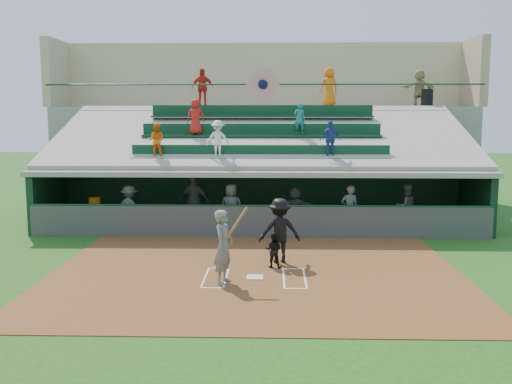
{
  "coord_description": "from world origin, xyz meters",
  "views": [
    {
      "loc": [
        0.44,
        -14.37,
        4.23
      ],
      "look_at": [
        -0.07,
        3.5,
        1.8
      ],
      "focal_mm": 40.0,
      "sensor_mm": 36.0,
      "label": 1
    }
  ],
  "objects_px": {
    "catcher": "(273,250)",
    "trash_bin": "(427,98)",
    "water_cooler": "(95,203)",
    "home_plate": "(255,277)",
    "white_table": "(97,219)",
    "batter_at_plate": "(224,247)"
  },
  "relations": [
    {
      "from": "batter_at_plate",
      "to": "catcher",
      "type": "xyz_separation_m",
      "value": [
        1.25,
        1.53,
        -0.45
      ]
    },
    {
      "from": "white_table",
      "to": "water_cooler",
      "type": "relative_size",
      "value": 2.02
    },
    {
      "from": "catcher",
      "to": "white_table",
      "type": "height_order",
      "value": "catcher"
    },
    {
      "from": "catcher",
      "to": "trash_bin",
      "type": "xyz_separation_m",
      "value": [
        7.07,
        11.33,
        4.48
      ]
    },
    {
      "from": "white_table",
      "to": "water_cooler",
      "type": "bearing_deg",
      "value": -125.95
    },
    {
      "from": "home_plate",
      "to": "white_table",
      "type": "relative_size",
      "value": 0.49
    },
    {
      "from": "home_plate",
      "to": "batter_at_plate",
      "type": "relative_size",
      "value": 0.22
    },
    {
      "from": "trash_bin",
      "to": "water_cooler",
      "type": "bearing_deg",
      "value": -154.99
    },
    {
      "from": "trash_bin",
      "to": "catcher",
      "type": "bearing_deg",
      "value": -121.96
    },
    {
      "from": "catcher",
      "to": "batter_at_plate",
      "type": "bearing_deg",
      "value": 62.17
    },
    {
      "from": "water_cooler",
      "to": "trash_bin",
      "type": "bearing_deg",
      "value": 25.01
    },
    {
      "from": "catcher",
      "to": "water_cooler",
      "type": "height_order",
      "value": "water_cooler"
    },
    {
      "from": "catcher",
      "to": "trash_bin",
      "type": "bearing_deg",
      "value": -110.58
    },
    {
      "from": "home_plate",
      "to": "white_table",
      "type": "height_order",
      "value": "white_table"
    },
    {
      "from": "catcher",
      "to": "water_cooler",
      "type": "xyz_separation_m",
      "value": [
        -6.53,
        4.99,
        0.5
      ]
    },
    {
      "from": "catcher",
      "to": "trash_bin",
      "type": "distance_m",
      "value": 14.09
    },
    {
      "from": "batter_at_plate",
      "to": "white_table",
      "type": "height_order",
      "value": "batter_at_plate"
    },
    {
      "from": "batter_at_plate",
      "to": "trash_bin",
      "type": "distance_m",
      "value": 15.84
    },
    {
      "from": "home_plate",
      "to": "water_cooler",
      "type": "distance_m",
      "value": 8.59
    },
    {
      "from": "white_table",
      "to": "trash_bin",
      "type": "bearing_deg",
      "value": 23.7
    },
    {
      "from": "water_cooler",
      "to": "batter_at_plate",
      "type": "bearing_deg",
      "value": -50.97
    },
    {
      "from": "water_cooler",
      "to": "trash_bin",
      "type": "distance_m",
      "value": 15.52
    }
  ]
}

